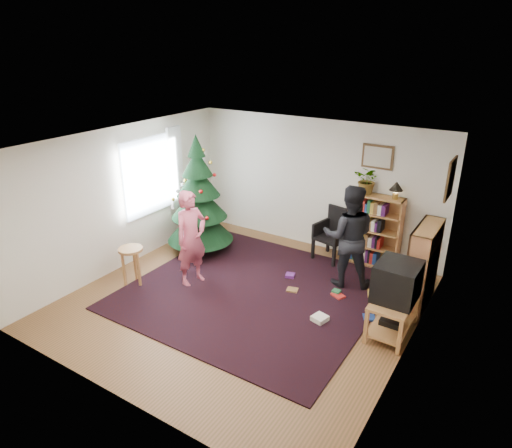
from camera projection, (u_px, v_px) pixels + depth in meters
The scene contains 23 objects.
floor at pixel (243, 300), 7.20m from camera, with size 5.00×5.00×0.00m, color brown.
ceiling at pixel (241, 144), 6.25m from camera, with size 5.00×5.00×0.00m, color white.
wall_back at pixel (315, 185), 8.68m from camera, with size 5.00×0.02×2.50m, color silver.
wall_front at pixel (109, 306), 4.77m from camera, with size 5.00×0.02×2.50m, color silver.
wall_left at pixel (124, 198), 7.96m from camera, with size 0.02×5.00×2.50m, color silver.
wall_right at pixel (414, 270), 5.49m from camera, with size 0.02×5.00×2.50m, color silver.
rug at pixel (253, 292), 7.43m from camera, with size 3.80×3.60×0.02m, color black.
window_pane at pixel (148, 176), 8.32m from camera, with size 0.04×1.20×1.40m, color silver.
curtain at pixel (176, 168), 8.85m from camera, with size 0.06×0.35×1.60m, color white.
picture_back at pixel (378, 157), 7.83m from camera, with size 0.55×0.03×0.42m.
picture_right at pixel (451, 179), 6.61m from camera, with size 0.03×0.50×0.60m.
christmas_tree at pixel (199, 205), 8.54m from camera, with size 1.25×1.25×2.27m.
bookshelf_back at pixel (374, 230), 8.16m from camera, with size 0.95×0.30×1.30m.
bookshelf_right at pixel (423, 265), 6.89m from camera, with size 0.30×0.95×1.30m.
tv_stand at pixel (393, 312), 6.31m from camera, with size 0.51×0.92×0.55m.
crt_tv at pixel (397, 281), 6.13m from camera, with size 0.56×0.61×0.53m.
armchair at pixel (334, 232), 8.43m from camera, with size 0.63×0.64×0.97m.
stool at pixel (131, 256), 7.49m from camera, with size 0.40×0.40×0.67m.
person_standing at pixel (191, 238), 7.44m from camera, with size 0.59×0.39×1.62m, color #B94A5D.
person_by_chair at pixel (349, 237), 7.37m from camera, with size 0.84×0.66×1.74m, color black.
potted_plant at pixel (368, 180), 7.92m from camera, with size 0.45×0.39×0.50m, color gray.
table_lamp at pixel (396, 187), 7.69m from camera, with size 0.23×0.23×0.31m.
floor_clutter at pixel (330, 297), 7.23m from camera, with size 1.78×1.32×0.08m.
Camera 1 is at (3.48, -5.14, 3.86)m, focal length 32.00 mm.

